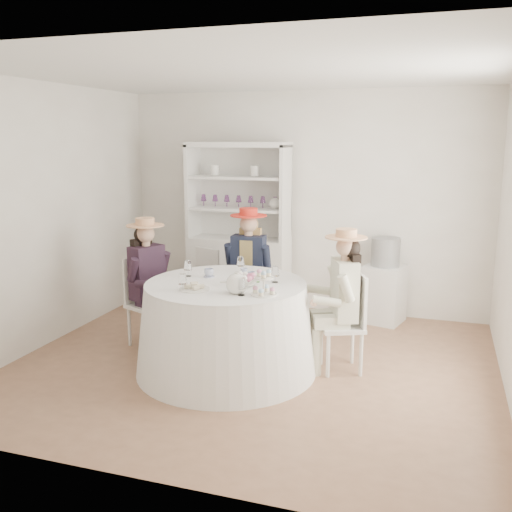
% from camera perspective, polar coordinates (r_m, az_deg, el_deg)
% --- Properties ---
extents(ground, '(4.50, 4.50, 0.00)m').
position_cam_1_polar(ground, '(5.57, -0.32, -10.83)').
color(ground, brown).
rests_on(ground, ground).
extents(ceiling, '(4.50, 4.50, 0.00)m').
position_cam_1_polar(ceiling, '(5.18, -0.36, 17.95)').
color(ceiling, white).
rests_on(ceiling, wall_back).
extents(wall_back, '(4.50, 0.00, 4.50)m').
position_cam_1_polar(wall_back, '(7.12, 4.76, 5.33)').
color(wall_back, silver).
rests_on(wall_back, ground).
extents(wall_front, '(4.50, 0.00, 4.50)m').
position_cam_1_polar(wall_front, '(3.40, -11.03, -1.90)').
color(wall_front, silver).
rests_on(wall_front, ground).
extents(wall_left, '(0.00, 4.50, 4.50)m').
position_cam_1_polar(wall_left, '(6.28, -20.25, 3.80)').
color(wall_left, silver).
rests_on(wall_left, ground).
extents(tea_table, '(1.67, 1.67, 0.85)m').
position_cam_1_polar(tea_table, '(5.32, -3.00, -7.13)').
color(tea_table, white).
rests_on(tea_table, ground).
extents(hutch, '(1.35, 0.75, 2.09)m').
position_cam_1_polar(hutch, '(7.10, -1.65, 0.40)').
color(hutch, silver).
rests_on(hutch, ground).
extents(side_table, '(0.53, 0.53, 0.68)m').
position_cam_1_polar(side_table, '(6.89, 12.65, -3.71)').
color(side_table, silver).
rests_on(side_table, ground).
extents(hatbox, '(0.35, 0.35, 0.33)m').
position_cam_1_polar(hatbox, '(6.77, 12.84, 0.40)').
color(hatbox, black).
rests_on(hatbox, side_table).
extents(guest_left, '(0.56, 0.51, 1.35)m').
position_cam_1_polar(guest_left, '(5.96, -10.70, -1.86)').
color(guest_left, silver).
rests_on(guest_left, ground).
extents(guest_mid, '(0.51, 0.53, 1.40)m').
position_cam_1_polar(guest_mid, '(6.22, -0.79, -0.77)').
color(guest_mid, silver).
rests_on(guest_mid, ground).
extents(guest_right, '(0.56, 0.51, 1.34)m').
position_cam_1_polar(guest_right, '(5.27, 8.59, -3.60)').
color(guest_right, silver).
rests_on(guest_right, ground).
extents(spare_chair, '(0.49, 0.49, 0.91)m').
position_cam_1_polar(spare_chair, '(6.67, -4.23, -2.65)').
color(spare_chair, silver).
rests_on(spare_chair, ground).
extents(teacup_a, '(0.11, 0.11, 0.07)m').
position_cam_1_polar(teacup_a, '(5.41, -4.72, -1.75)').
color(teacup_a, white).
rests_on(teacup_a, tea_table).
extents(teacup_b, '(0.07, 0.07, 0.06)m').
position_cam_1_polar(teacup_b, '(5.44, -1.20, -1.66)').
color(teacup_b, white).
rests_on(teacup_b, tea_table).
extents(teacup_c, '(0.09, 0.09, 0.06)m').
position_cam_1_polar(teacup_c, '(5.30, -0.46, -2.03)').
color(teacup_c, white).
rests_on(teacup_c, tea_table).
extents(flower_bowl, '(0.24, 0.24, 0.05)m').
position_cam_1_polar(flower_bowl, '(5.08, -0.97, -2.70)').
color(flower_bowl, white).
rests_on(flower_bowl, tea_table).
extents(flower_arrangement, '(0.16, 0.17, 0.06)m').
position_cam_1_polar(flower_arrangement, '(5.07, -0.96, -2.12)').
color(flower_arrangement, '#CB658D').
rests_on(flower_arrangement, tea_table).
extents(table_teapot, '(0.26, 0.18, 0.20)m').
position_cam_1_polar(table_teapot, '(4.82, -1.91, -2.81)').
color(table_teapot, white).
rests_on(table_teapot, tea_table).
extents(sandwich_plate, '(0.26, 0.26, 0.06)m').
position_cam_1_polar(sandwich_plate, '(4.98, -6.16, -3.20)').
color(sandwich_plate, white).
rests_on(sandwich_plate, tea_table).
extents(cupcake_stand, '(0.22, 0.22, 0.21)m').
position_cam_1_polar(cupcake_stand, '(4.78, 0.78, -3.01)').
color(cupcake_stand, white).
rests_on(cupcake_stand, tea_table).
extents(stemware_set, '(0.94, 0.90, 0.15)m').
position_cam_1_polar(stemware_set, '(5.18, -3.06, -1.88)').
color(stemware_set, white).
rests_on(stemware_set, tea_table).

